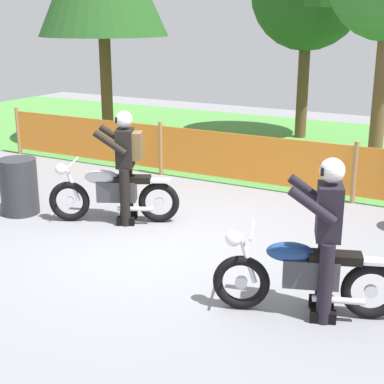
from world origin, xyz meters
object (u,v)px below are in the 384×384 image
rider_trailing (326,232)px  spare_drum (19,186)px  motorcycle_trailing (304,274)px  rider_lead (126,161)px  motorcycle_lead (113,193)px

rider_trailing → spare_drum: (-5.11, 0.90, -0.48)m
motorcycle_trailing → spare_drum: bearing=-30.7°
motorcycle_trailing → spare_drum: 5.03m
motorcycle_trailing → rider_lead: (-3.23, 1.45, 0.51)m
motorcycle_lead → motorcycle_trailing: motorcycle_lead is taller
spare_drum → motorcycle_lead: bearing=14.5°
spare_drum → motorcycle_trailing: bearing=-11.1°
rider_lead → spare_drum: bearing=-10.4°
motorcycle_lead → rider_trailing: rider_trailing is taller
rider_trailing → spare_drum: bearing=-29.6°
rider_trailing → motorcycle_trailing: bearing=0.6°
motorcycle_trailing → rider_lead: bearing=-43.9°
rider_lead → spare_drum: size_ratio=1.92×
motorcycle_trailing → rider_trailing: size_ratio=1.10×
rider_trailing → spare_drum: 5.21m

